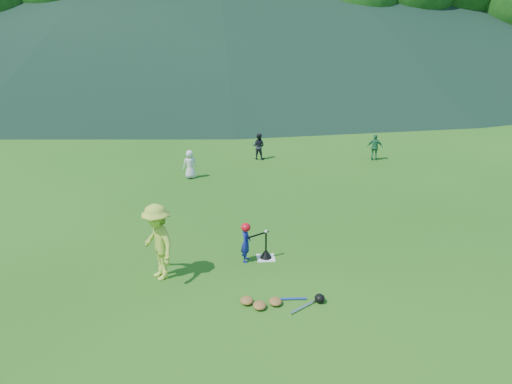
% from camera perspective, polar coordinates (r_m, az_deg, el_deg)
% --- Properties ---
extents(ground, '(120.00, 120.00, 0.00)m').
position_cam_1_polar(ground, '(12.69, 1.13, -7.58)').
color(ground, '#185012').
rests_on(ground, ground).
extents(home_plate, '(0.45, 0.45, 0.02)m').
position_cam_1_polar(home_plate, '(12.68, 1.13, -7.54)').
color(home_plate, silver).
rests_on(home_plate, ground).
extents(baseball, '(0.08, 0.08, 0.08)m').
position_cam_1_polar(baseball, '(12.37, 1.16, -4.53)').
color(baseball, white).
rests_on(baseball, batting_tee).
extents(batter_child, '(0.32, 0.41, 0.99)m').
position_cam_1_polar(batter_child, '(12.35, -1.16, -5.82)').
color(batter_child, navy).
rests_on(batter_child, ground).
extents(adult_coach, '(1.16, 1.35, 1.82)m').
position_cam_1_polar(adult_coach, '(11.62, -11.17, -5.64)').
color(adult_coach, '#A5C138').
rests_on(adult_coach, ground).
extents(fielder_a, '(0.59, 0.45, 1.08)m').
position_cam_1_polar(fielder_a, '(18.85, -7.55, 3.15)').
color(fielder_a, silver).
rests_on(fielder_a, ground).
extents(fielder_b, '(0.67, 0.61, 1.12)m').
position_cam_1_polar(fielder_b, '(21.28, 0.30, 5.25)').
color(fielder_b, black).
rests_on(fielder_b, ground).
extents(fielder_c, '(0.70, 0.49, 1.11)m').
position_cam_1_polar(fielder_c, '(21.73, 13.44, 4.99)').
color(fielder_c, '#216F44').
rests_on(fielder_c, ground).
extents(batting_tee, '(0.30, 0.30, 0.68)m').
position_cam_1_polar(batting_tee, '(12.63, 1.14, -7.06)').
color(batting_tee, black).
rests_on(batting_tee, home_plate).
extents(batter_gear, '(0.71, 0.33, 0.35)m').
position_cam_1_polar(batter_gear, '(12.19, -1.06, -4.12)').
color(batter_gear, red).
rests_on(batter_gear, ground).
extents(equipment_pile, '(1.80, 0.72, 0.19)m').
position_cam_1_polar(equipment_pile, '(10.79, 2.24, -12.41)').
color(equipment_pile, olive).
rests_on(equipment_pile, ground).
extents(outfield_fence, '(70.07, 0.08, 1.33)m').
position_cam_1_polar(outfield_fence, '(39.57, -3.75, 11.97)').
color(outfield_fence, gray).
rests_on(outfield_fence, ground).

